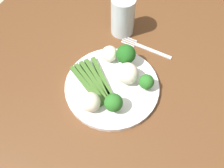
{
  "coord_description": "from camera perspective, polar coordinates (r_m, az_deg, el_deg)",
  "views": [
    {
      "loc": [
        -0.36,
        -0.17,
        1.33
      ],
      "look_at": [
        -0.05,
        -0.02,
        0.77
      ],
      "focal_mm": 38.63,
      "sensor_mm": 36.0,
      "label": 1
    }
  ],
  "objects": [
    {
      "name": "fork",
      "position": [
        0.76,
        7.9,
        8.45
      ],
      "size": [
        0.03,
        0.17,
        0.0
      ],
      "rotation": [
        0.0,
        0.0,
        1.52
      ],
      "color": "silver",
      "rests_on": "dining_table"
    },
    {
      "name": "asparagus_bundle",
      "position": [
        0.66,
        -4.31,
        0.68
      ],
      "size": [
        0.14,
        0.16,
        0.01
      ],
      "rotation": [
        0.0,
        0.0,
        0.99
      ],
      "color": "#3D6626",
      "rests_on": "plate"
    },
    {
      "name": "ground_plane",
      "position": [
        1.4,
        0.05,
        -14.89
      ],
      "size": [
        6.0,
        6.0,
        0.02
      ],
      "primitive_type": "cube",
      "color": "#B7A88E"
    },
    {
      "name": "broccoli_back",
      "position": [
        0.64,
        8.15,
        0.48
      ],
      "size": [
        0.04,
        0.04,
        0.05
      ],
      "color": "#568E33",
      "rests_on": "plate"
    },
    {
      "name": "dining_table",
      "position": [
        0.79,
        0.09,
        -1.34
      ],
      "size": [
        1.22,
        0.97,
        0.75
      ],
      "color": "brown",
      "rests_on": "ground_plane"
    },
    {
      "name": "cauliflower_near_fork",
      "position": [
        0.7,
        -0.56,
        7.18
      ],
      "size": [
        0.05,
        0.05,
        0.05
      ],
      "primitive_type": "sphere",
      "color": "white",
      "rests_on": "plate"
    },
    {
      "name": "broccoli_front",
      "position": [
        0.6,
        0.36,
        -4.47
      ],
      "size": [
        0.05,
        0.05,
        0.06
      ],
      "color": "#568E33",
      "rests_on": "plate"
    },
    {
      "name": "water_glass",
      "position": [
        0.76,
        2.56,
        15.8
      ],
      "size": [
        0.07,
        0.07,
        0.13
      ],
      "primitive_type": "cylinder",
      "color": "silver",
      "rests_on": "dining_table"
    },
    {
      "name": "plate",
      "position": [
        0.67,
        0.0,
        -0.56
      ],
      "size": [
        0.26,
        0.26,
        0.01
      ],
      "primitive_type": "cylinder",
      "color": "white",
      "rests_on": "dining_table"
    },
    {
      "name": "cauliflower_right",
      "position": [
        0.61,
        -4.96,
        -4.37
      ],
      "size": [
        0.05,
        0.05,
        0.05
      ],
      "primitive_type": "sphere",
      "color": "silver",
      "rests_on": "plate"
    },
    {
      "name": "cauliflower_mid",
      "position": [
        0.65,
        3.7,
        2.51
      ],
      "size": [
        0.06,
        0.06,
        0.06
      ],
      "primitive_type": "sphere",
      "color": "white",
      "rests_on": "plate"
    },
    {
      "name": "broccoli_outer_edge",
      "position": [
        0.68,
        3.31,
        7.01
      ],
      "size": [
        0.06,
        0.06,
        0.07
      ],
      "color": "#4C7F2B",
      "rests_on": "plate"
    }
  ]
}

